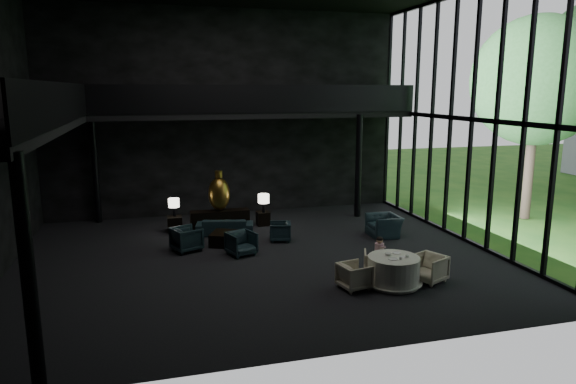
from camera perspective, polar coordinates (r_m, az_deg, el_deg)
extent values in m
cube|color=black|center=(15.46, -3.17, -7.29)|extent=(14.00, 12.00, 0.02)
cube|color=black|center=(20.58, -6.82, 8.65)|extent=(14.00, 0.04, 8.00)
cube|color=black|center=(8.92, 4.66, 5.30)|extent=(14.00, 0.04, 8.00)
cube|color=black|center=(14.68, -27.07, 6.46)|extent=(2.00, 12.00, 0.25)
cube|color=black|center=(19.77, -3.49, 8.60)|extent=(12.00, 2.00, 0.25)
cube|color=black|center=(14.48, -23.37, 9.10)|extent=(0.06, 12.00, 1.00)
cube|color=black|center=(18.78, -2.88, 10.30)|extent=(12.00, 0.06, 1.00)
cylinder|color=black|center=(9.34, -26.91, -8.23)|extent=(0.24, 0.24, 4.00)
cylinder|color=black|center=(20.35, -20.63, 2.32)|extent=(0.24, 0.24, 4.00)
cylinder|color=black|center=(20.15, 7.83, 2.85)|extent=(0.24, 0.24, 4.00)
cylinder|color=#382D23|center=(21.67, 25.32, 3.66)|extent=(0.36, 0.36, 4.90)
sphere|color=#2B5E21|center=(21.53, 25.96, 11.06)|extent=(4.80, 4.80, 4.80)
cube|color=black|center=(18.66, -7.56, -3.04)|extent=(2.10, 0.48, 0.67)
ellipsoid|color=#B08E40|center=(18.49, -7.66, -0.22)|extent=(0.77, 0.77, 1.19)
cylinder|color=#B08E40|center=(18.36, -7.72, 1.97)|extent=(0.26, 0.26, 0.24)
cube|color=black|center=(18.54, -12.47, -3.50)|extent=(0.50, 0.50, 0.55)
cylinder|color=black|center=(18.46, -12.54, -2.15)|extent=(0.11, 0.11, 0.33)
cylinder|color=white|center=(18.39, -12.58, -1.18)|extent=(0.38, 0.38, 0.31)
cube|color=black|center=(18.99, -2.79, -2.95)|extent=(0.46, 0.46, 0.51)
cylinder|color=black|center=(18.78, -2.72, -1.75)|extent=(0.12, 0.12, 0.36)
cylinder|color=white|center=(18.71, -2.73, -0.73)|extent=(0.41, 0.41, 0.33)
imported|color=#283642|center=(17.89, -7.04, -3.58)|extent=(1.89, 0.89, 0.71)
imported|color=#1D3141|center=(16.26, -11.20, -4.92)|extent=(1.08, 1.10, 0.88)
imported|color=#284253|center=(17.02, -0.89, -4.42)|extent=(0.70, 0.73, 0.63)
imported|color=#1E2934|center=(15.65, -5.21, -5.56)|extent=(0.97, 0.94, 0.79)
imported|color=#152631|center=(17.82, 10.63, -3.26)|extent=(0.77, 1.17, 1.01)
cube|color=black|center=(16.74, -6.87, -5.16)|extent=(1.21, 1.21, 0.41)
cylinder|color=white|center=(13.54, 11.63, -8.58)|extent=(1.32, 1.32, 0.75)
cone|color=white|center=(13.65, 11.57, -9.86)|extent=(1.49, 1.49, 0.10)
imported|color=beige|center=(14.24, 9.85, -7.75)|extent=(0.79, 0.77, 0.64)
imported|color=beige|center=(13.98, 15.37, -8.01)|extent=(0.98, 1.01, 0.80)
imported|color=beige|center=(13.16, 7.38, -9.20)|extent=(0.74, 0.78, 0.68)
cylinder|color=#EEBCCD|center=(14.33, 10.11, -6.32)|extent=(0.25, 0.25, 0.36)
sphere|color=#D8A884|center=(14.25, 10.15, -5.28)|extent=(0.18, 0.18, 0.18)
ellipsoid|color=black|center=(14.24, 10.15, -5.16)|extent=(0.19, 0.19, 0.13)
cylinder|color=white|center=(13.23, 11.57, -7.30)|extent=(0.33, 0.33, 0.02)
cylinder|color=white|center=(13.72, 11.94, -6.65)|extent=(0.27, 0.27, 0.01)
cylinder|color=white|center=(13.44, 12.81, -7.06)|extent=(0.19, 0.19, 0.01)
cylinder|color=white|center=(13.44, 13.10, -6.90)|extent=(0.10, 0.10, 0.07)
ellipsoid|color=white|center=(13.49, 11.05, -6.76)|extent=(0.17, 0.17, 0.09)
cylinder|color=#99999E|center=(13.24, 12.39, -7.19)|extent=(0.07, 0.07, 0.07)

